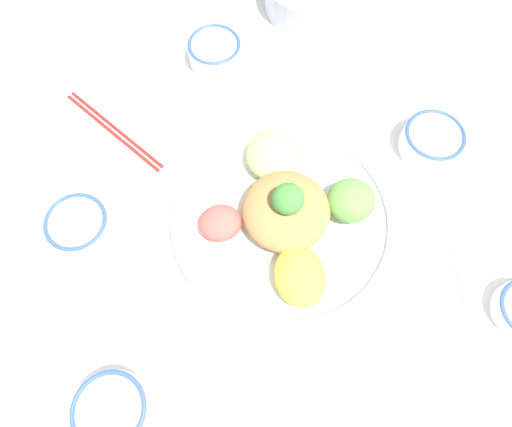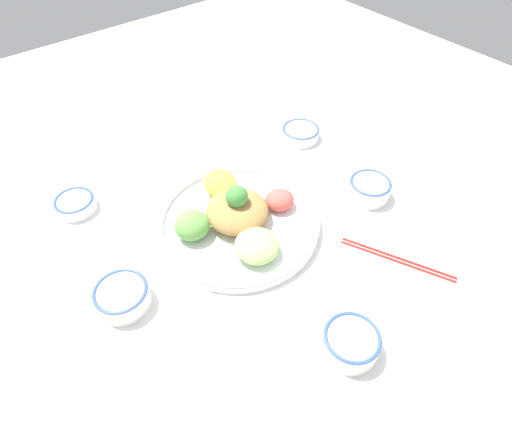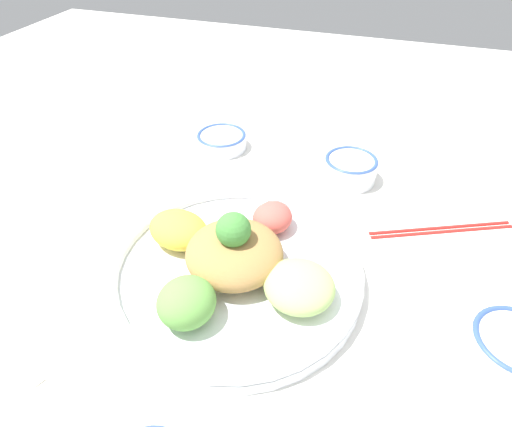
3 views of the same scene
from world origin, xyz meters
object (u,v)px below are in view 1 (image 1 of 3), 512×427
(rice_bowl_plain, at_px, (111,410))
(chopsticks_pair_near, at_px, (114,130))
(rice_bowl_blue, at_px, (215,51))
(sauce_bowl_dark, at_px, (432,140))
(serving_spoon_main, at_px, (457,257))
(salad_platter, at_px, (286,215))
(sauce_bowl_red, at_px, (80,226))

(rice_bowl_plain, bearing_deg, chopsticks_pair_near, -106.95)
(rice_bowl_blue, height_order, sauce_bowl_dark, same)
(rice_bowl_blue, bearing_deg, serving_spoon_main, 110.52)
(sauce_bowl_dark, bearing_deg, chopsticks_pair_near, -28.05)
(salad_platter, distance_m, sauce_bowl_dark, 0.30)
(salad_platter, distance_m, sauce_bowl_red, 0.33)
(rice_bowl_plain, height_order, chopsticks_pair_near, rice_bowl_plain)
(sauce_bowl_red, bearing_deg, serving_spoon_main, 151.38)
(rice_bowl_blue, distance_m, serving_spoon_main, 0.57)
(salad_platter, height_order, rice_bowl_plain, salad_platter)
(rice_bowl_blue, xyz_separation_m, sauce_bowl_dark, (-0.27, 0.34, -0.00))
(rice_bowl_blue, xyz_separation_m, serving_spoon_main, (-0.20, 0.54, -0.02))
(sauce_bowl_red, distance_m, sauce_bowl_dark, 0.61)
(rice_bowl_blue, height_order, rice_bowl_plain, rice_bowl_blue)
(serving_spoon_main, bearing_deg, rice_bowl_blue, -137.52)
(salad_platter, height_order, rice_bowl_blue, salad_platter)
(sauce_bowl_dark, xyz_separation_m, chopsticks_pair_near, (0.50, -0.27, -0.02))
(sauce_bowl_red, relative_size, rice_bowl_blue, 0.98)
(salad_platter, xyz_separation_m, serving_spoon_main, (-0.22, 0.17, -0.02))
(sauce_bowl_dark, bearing_deg, sauce_bowl_red, -9.17)
(rice_bowl_plain, bearing_deg, sauce_bowl_red, -97.22)
(sauce_bowl_dark, distance_m, rice_bowl_plain, 0.66)
(rice_bowl_blue, relative_size, chopsticks_pair_near, 0.44)
(serving_spoon_main, bearing_deg, rice_bowl_plain, -69.33)
(salad_platter, height_order, chopsticks_pair_near, salad_platter)
(rice_bowl_blue, xyz_separation_m, rice_bowl_plain, (0.37, 0.52, -0.01))
(sauce_bowl_red, bearing_deg, rice_bowl_blue, -143.84)
(chopsticks_pair_near, xyz_separation_m, serving_spoon_main, (-0.43, 0.46, -0.00))
(sauce_bowl_red, bearing_deg, salad_platter, 158.66)
(salad_platter, relative_size, rice_bowl_blue, 3.65)
(salad_platter, xyz_separation_m, chopsticks_pair_near, (0.21, -0.29, -0.02))
(rice_bowl_blue, bearing_deg, sauce_bowl_red, 36.16)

